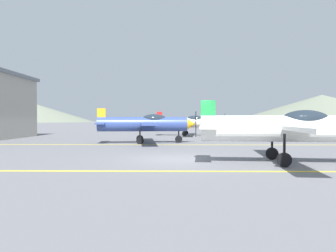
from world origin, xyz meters
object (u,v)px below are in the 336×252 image
object	(u,v)px
airplane_near	(290,128)
car_sedan	(322,129)
airplane_mid	(146,124)
airplane_far	(190,122)

from	to	relation	value
airplane_near	car_sedan	size ratio (longest dim) A/B	1.91
airplane_mid	airplane_far	distance (m)	10.73
airplane_near	airplane_far	xyz separation A→B (m)	(-2.79, 20.25, 0.00)
airplane_near	airplane_mid	distance (m)	12.05
car_sedan	airplane_mid	bearing A→B (deg)	-160.30
airplane_far	airplane_near	bearing A→B (deg)	-82.15
airplane_near	airplane_far	bearing A→B (deg)	97.85
airplane_far	car_sedan	bearing A→B (deg)	-22.07
airplane_near	airplane_mid	bearing A→B (deg)	122.41
airplane_far	airplane_mid	bearing A→B (deg)	-109.98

